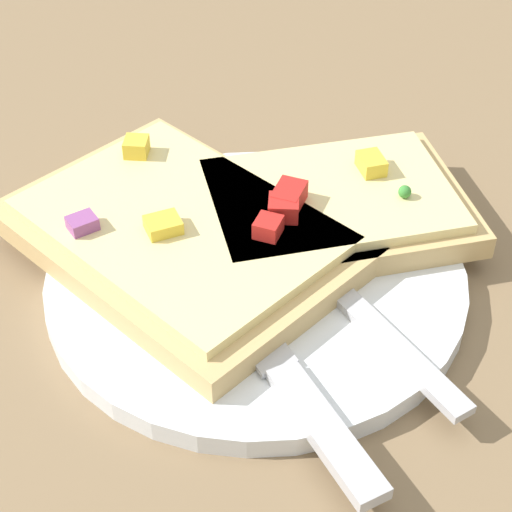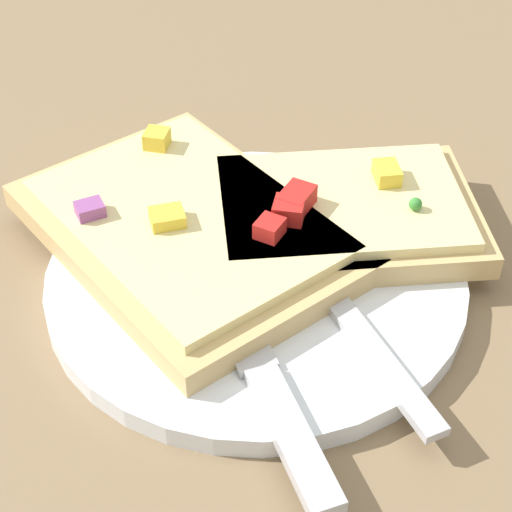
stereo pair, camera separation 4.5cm
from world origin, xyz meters
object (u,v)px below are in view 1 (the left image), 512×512
(plate, at_px, (256,278))
(fork, at_px, (314,267))
(pizza_slice_main, at_px, (181,233))
(knife, at_px, (272,358))
(pizza_slice_corner, at_px, (330,205))

(plate, relative_size, fork, 1.12)
(plate, bearing_deg, pizza_slice_main, 145.30)
(knife, bearing_deg, fork, -47.58)
(fork, bearing_deg, plate, 56.34)
(fork, relative_size, knife, 0.97)
(knife, relative_size, pizza_slice_corner, 1.29)
(plate, distance_m, fork, 0.03)
(knife, bearing_deg, pizza_slice_main, 1.99)
(pizza_slice_main, bearing_deg, pizza_slice_corner, -119.52)
(pizza_slice_corner, bearing_deg, pizza_slice_main, -176.85)
(fork, height_order, pizza_slice_main, pizza_slice_main)
(pizza_slice_corner, bearing_deg, fork, -117.54)
(pizza_slice_main, height_order, pizza_slice_corner, same)
(plate, xyz_separation_m, knife, (-0.00, -0.07, 0.01))
(plate, distance_m, pizza_slice_corner, 0.06)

